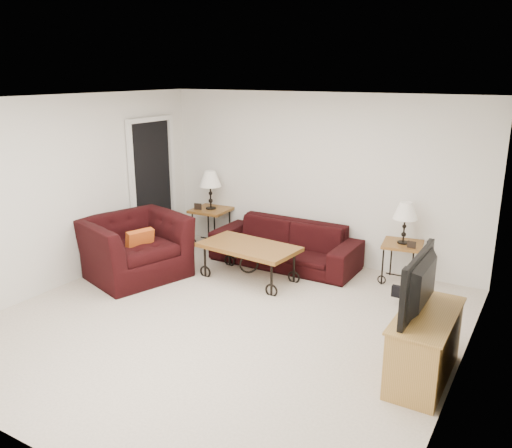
{
  "coord_description": "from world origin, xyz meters",
  "views": [
    {
      "loc": [
        3.08,
        -4.53,
        2.77
      ],
      "look_at": [
        0.0,
        0.7,
        1.0
      ],
      "focal_mm": 36.71,
      "sensor_mm": 36.0,
      "label": 1
    }
  ],
  "objects": [
    {
      "name": "backpack",
      "position": [
        1.62,
        1.57,
        0.22
      ],
      "size": [
        0.35,
        0.27,
        0.45
      ],
      "primitive_type": "ellipsoid",
      "rotation": [
        0.0,
        0.0,
        0.01
      ],
      "color": "black",
      "rests_on": "ground"
    },
    {
      "name": "wall_right",
      "position": [
        2.5,
        0.0,
        1.25
      ],
      "size": [
        0.02,
        5.0,
        2.5
      ],
      "primitive_type": "cube",
      "color": "white",
      "rests_on": "ground"
    },
    {
      "name": "doorway",
      "position": [
        -2.47,
        1.65,
        1.02
      ],
      "size": [
        0.08,
        0.94,
        2.04
      ],
      "primitive_type": "cube",
      "color": "black",
      "rests_on": "ground"
    },
    {
      "name": "throw_pillow",
      "position": [
        -1.72,
        0.5,
        0.52
      ],
      "size": [
        0.21,
        0.4,
        0.38
      ],
      "primitive_type": "cube",
      "rotation": [
        0.0,
        0.0,
        1.26
      ],
      "color": "#B23B16",
      "rests_on": "armchair"
    },
    {
      "name": "lamp_right",
      "position": [
        1.4,
        2.2,
        0.85
      ],
      "size": [
        0.37,
        0.37,
        0.56
      ],
      "primitive_type": null,
      "rotation": [
        0.0,
        0.0,
        0.16
      ],
      "color": "black",
      "rests_on": "side_table_right"
    },
    {
      "name": "sofa",
      "position": [
        -0.28,
        2.02,
        0.32
      ],
      "size": [
        2.18,
        0.85,
        0.64
      ],
      "primitive_type": "imported",
      "color": "black",
      "rests_on": "ground"
    },
    {
      "name": "ground",
      "position": [
        0.0,
        0.0,
        0.0
      ],
      "size": [
        5.0,
        5.0,
        0.0
      ],
      "primitive_type": "plane",
      "color": "silver",
      "rests_on": "ground"
    },
    {
      "name": "coffee_table",
      "position": [
        -0.43,
        1.25,
        0.25
      ],
      "size": [
        1.39,
        0.84,
        0.5
      ],
      "primitive_type": "cube",
      "rotation": [
        0.0,
        0.0,
        -0.09
      ],
      "color": "brown",
      "rests_on": "ground"
    },
    {
      "name": "armchair",
      "position": [
        -1.88,
        0.55,
        0.42
      ],
      "size": [
        1.49,
        1.59,
        0.85
      ],
      "primitive_type": "imported",
      "rotation": [
        0.0,
        0.0,
        1.26
      ],
      "color": "black",
      "rests_on": "ground"
    },
    {
      "name": "wall_front",
      "position": [
        0.0,
        -2.5,
        1.25
      ],
      "size": [
        5.0,
        0.02,
        2.5
      ],
      "primitive_type": "cube",
      "color": "white",
      "rests_on": "ground"
    },
    {
      "name": "photo_frame_right",
      "position": [
        1.55,
        2.05,
        0.61
      ],
      "size": [
        0.11,
        0.02,
        0.09
      ],
      "primitive_type": "cube",
      "rotation": [
        0.0,
        0.0,
        -0.05
      ],
      "color": "black",
      "rests_on": "side_table_right"
    },
    {
      "name": "wall_back",
      "position": [
        0.0,
        2.5,
        1.25
      ],
      "size": [
        5.0,
        0.02,
        2.5
      ],
      "primitive_type": "cube",
      "color": "white",
      "rests_on": "ground"
    },
    {
      "name": "lamp_left",
      "position": [
        -1.74,
        2.2,
        0.94
      ],
      "size": [
        0.38,
        0.38,
        0.63
      ],
      "primitive_type": null,
      "rotation": [
        0.0,
        0.0,
        0.06
      ],
      "color": "black",
      "rests_on": "side_table_left"
    },
    {
      "name": "television",
      "position": [
        2.21,
        -0.01,
        0.94
      ],
      "size": [
        0.13,
        0.98,
        0.56
      ],
      "primitive_type": "imported",
      "rotation": [
        0.0,
        0.0,
        -1.57
      ],
      "color": "black",
      "rests_on": "tv_stand"
    },
    {
      "name": "photo_frame_left",
      "position": [
        -1.89,
        2.05,
        0.68
      ],
      "size": [
        0.13,
        0.05,
        0.1
      ],
      "primitive_type": "cube",
      "rotation": [
        0.0,
        0.0,
        0.24
      ],
      "color": "black",
      "rests_on": "side_table_left"
    },
    {
      "name": "side_table_right",
      "position": [
        1.4,
        2.2,
        0.28
      ],
      "size": [
        0.59,
        0.59,
        0.56
      ],
      "primitive_type": "cube",
      "rotation": [
        0.0,
        0.0,
        0.16
      ],
      "color": "brown",
      "rests_on": "ground"
    },
    {
      "name": "side_table_left",
      "position": [
        -1.74,
        2.2,
        0.31
      ],
      "size": [
        0.61,
        0.61,
        0.63
      ],
      "primitive_type": "cube",
      "rotation": [
        0.0,
        0.0,
        0.06
      ],
      "color": "brown",
      "rests_on": "ground"
    },
    {
      "name": "tv_stand",
      "position": [
        2.23,
        -0.01,
        0.33
      ],
      "size": [
        0.46,
        1.09,
        0.66
      ],
      "primitive_type": "cube",
      "color": "#B68543",
      "rests_on": "ground"
    },
    {
      "name": "ceiling",
      "position": [
        0.0,
        0.0,
        2.5
      ],
      "size": [
        5.0,
        5.0,
        0.0
      ],
      "primitive_type": "plane",
      "color": "white",
      "rests_on": "wall_back"
    },
    {
      "name": "wall_left",
      "position": [
        -2.5,
        0.0,
        1.25
      ],
      "size": [
        0.02,
        5.0,
        2.5
      ],
      "primitive_type": "cube",
      "color": "white",
      "rests_on": "ground"
    }
  ]
}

